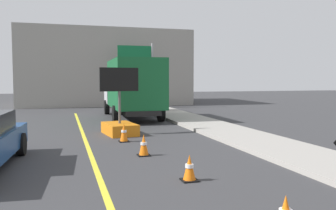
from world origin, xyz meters
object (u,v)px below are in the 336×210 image
arrow_board_trailer (120,123)px  highway_guide_sign (142,64)px  traffic_cone_mid_lane (189,168)px  traffic_cone_far_lane (144,145)px  box_truck (132,87)px  traffic_cone_curbside (124,133)px

arrow_board_trailer → highway_guide_sign: highway_guide_sign is taller
highway_guide_sign → traffic_cone_mid_lane: bearing=-99.4°
traffic_cone_far_lane → arrow_board_trailer: bearing=90.7°
box_truck → highway_guide_sign: size_ratio=1.50×
box_truck → traffic_cone_curbside: size_ratio=11.14×
highway_guide_sign → traffic_cone_far_lane: highway_guide_sign is taller
highway_guide_sign → box_truck: bearing=-107.0°
traffic_cone_curbside → traffic_cone_mid_lane: bearing=-83.8°
traffic_cone_curbside → highway_guide_sign: bearing=75.1°
box_truck → traffic_cone_far_lane: box_truck is taller
highway_guide_sign → traffic_cone_curbside: size_ratio=7.43×
arrow_board_trailer → traffic_cone_curbside: (-0.12, -1.77, -0.15)m
arrow_board_trailer → traffic_cone_curbside: size_ratio=4.01×
box_truck → traffic_cone_mid_lane: size_ratio=12.88×
arrow_board_trailer → box_truck: (1.63, 5.85, 1.31)m
traffic_cone_mid_lane → traffic_cone_curbside: 5.33m
traffic_cone_mid_lane → highway_guide_sign: bearing=80.6°
highway_guide_sign → traffic_cone_curbside: 15.39m
highway_guide_sign → arrow_board_trailer: bearing=-106.4°
highway_guide_sign → traffic_cone_far_lane: (-3.70, -17.05, -3.11)m
box_truck → traffic_cone_far_lane: bearing=-98.9°
highway_guide_sign → traffic_cone_far_lane: bearing=-102.3°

